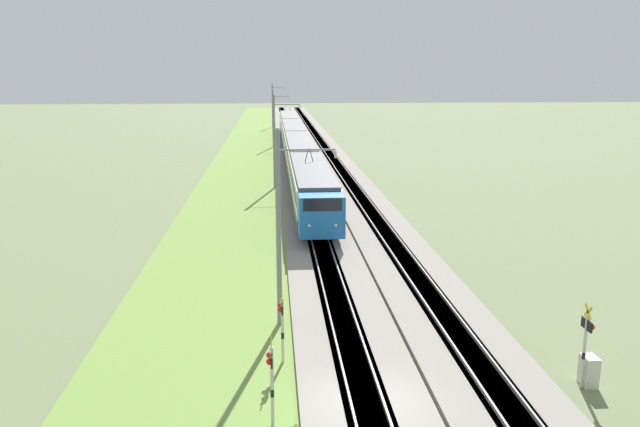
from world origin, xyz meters
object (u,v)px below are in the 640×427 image
Objects in this scene: catenary_mast_mid at (275,141)px; catenary_mast_far at (273,118)px; catenary_mast_distant at (273,105)px; crossing_signal_aux at (282,320)px; passenger_train at (296,143)px; catenary_mast_near at (280,227)px; equipment_cabinet at (589,371)px; crossing_signal_near at (271,374)px; crossing_signal_far at (586,338)px.

catenary_mast_mid reaches higher than catenary_mast_far.
crossing_signal_aux is at bearing 179.99° from catenary_mast_distant.
passenger_train is at bearing -169.62° from catenary_mast_far.
catenary_mast_near is (-50.56, 2.66, 2.17)m from passenger_train.
passenger_train is 54.37m from crossing_signal_aux.
catenary_mast_far is 7.48× the size of equipment_cabinet.
crossing_signal_near is at bearing 177.10° from catenary_mast_near.
passenger_train is 26.29× the size of crossing_signal_aux.
catenary_mast_near reaches higher than equipment_cabinet.
catenary_mast_near is 1.00× the size of catenary_mast_distant.
equipment_cabinet is at bearing 167.44° from crossing_signal_aux.
catenary_mast_near reaches higher than passenger_train.
crossing_signal_far is 0.36× the size of catenary_mast_near.
catenary_mast_distant is (47.04, 2.66, 2.19)m from passenger_train.
catenary_mast_near is at bearing 148.78° from crossing_signal_far.
catenary_mast_mid is 32.53m from catenary_mast_far.
catenary_mast_mid is at bearing 180.00° from catenary_mast_distant.
catenary_mast_mid reaches higher than passenger_train.
crossing_signal_far is (-56.87, -7.76, -0.40)m from passenger_train.
catenary_mast_far is at bearing -169.62° from passenger_train.
catenary_mast_distant reaches higher than crossing_signal_near.
catenary_mast_mid is (-18.02, 2.66, 2.25)m from passenger_train.
equipment_cabinet is (-56.70, -8.08, -1.73)m from passenger_train.
crossing_signal_far reaches higher than crossing_signal_aux.
passenger_train is 72.41× the size of equipment_cabinet.
catenary_mast_distant is at bearing 0.00° from catenary_mast_far.
crossing_signal_near is at bearing -3.00° from passenger_train.
catenary_mast_distant is (101.34, -0.01, 2.63)m from crossing_signal_aux.
catenary_mast_distant is at bearing 5.91° from equipment_cabinet.
crossing_signal_aux is at bearing 77.44° from equipment_cabinet.
equipment_cabinet is at bearing 27.49° from crossing_signal_far.
catenary_mast_mid is at bearing 179.99° from catenary_mast_far.
catenary_mast_far is at bearing -0.01° from catenary_mast_mid.
catenary_mast_mid is 65.06m from catenary_mast_distant.
equipment_cabinet is (-6.15, -10.74, -3.89)m from catenary_mast_near.
passenger_train is 50.67m from catenary_mast_near.
crossing_signal_aux is 0.37× the size of catenary_mast_far.
crossing_signal_near is 4.34m from crossing_signal_aux.
catenary_mast_distant reaches higher than crossing_signal_far.
passenger_train reaches higher than equipment_cabinet.
crossing_signal_aux is 4.57m from catenary_mast_near.
equipment_cabinet is at bearing -164.48° from catenary_mast_mid.
catenary_mast_mid reaches higher than crossing_signal_aux.
crossing_signal_aux is 0.35× the size of catenary_mast_near.
catenary_mast_far is (14.51, 2.66, 1.99)m from passenger_train.
crossing_signal_near is 8.48m from catenary_mast_near.
crossing_signal_near is 105.69m from catenary_mast_distant.
crossing_signal_near is 1.00× the size of crossing_signal_far.
crossing_signal_aux is (-54.31, 2.67, -0.44)m from passenger_train.
passenger_train is 9.23× the size of catenary_mast_distant.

